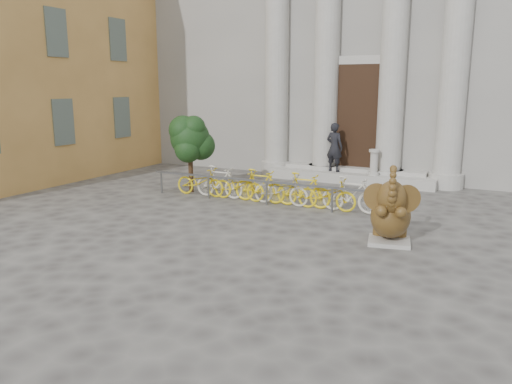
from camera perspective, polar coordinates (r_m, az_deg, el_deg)
The scene contains 9 objects.
ground at distance 10.13m, azimuth -4.09°, elevation -7.80°, with size 80.00×80.00×0.00m, color #474442.
classical_building at distance 23.77m, azimuth 15.27°, elevation 17.77°, with size 22.00×10.70×12.00m.
entrance_steps at distance 18.54m, azimuth 10.84°, elevation 1.69°, with size 6.00×1.20×0.36m, color #A8A59E.
ochre_building at distance 22.98m, azimuth -26.13°, elevation 17.26°, with size 8.00×14.00×12.00m, color #DAA254.
elephant_statue at distance 11.35m, azimuth 15.14°, elevation -2.57°, with size 1.18×1.40×1.80m.
bike_rack at distance 14.81m, azimuth 1.58°, elevation 0.60°, with size 8.00×0.53×1.00m.
tree at distance 16.35m, azimuth -7.52°, elevation 6.02°, with size 1.45×1.32×2.52m.
pedestrian at distance 18.44m, azimuth 8.95°, elevation 5.08°, with size 0.65×0.43×1.78m, color black.
balustrade_post at distance 17.94m, azimuth 13.32°, elevation 3.20°, with size 0.37×0.37×0.91m.
Camera 1 is at (4.89, -8.18, 3.42)m, focal length 35.00 mm.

